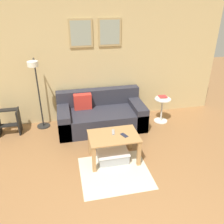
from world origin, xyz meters
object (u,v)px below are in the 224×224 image
Objects in this scene: coffee_table at (114,141)px; side_table at (162,108)px; step_stool at (8,121)px; floor_lamp at (37,86)px; cell_phone at (124,135)px; remote_control at (113,132)px; storage_bin at (112,155)px; couch at (101,115)px; book_stack at (162,98)px.

coffee_table is 1.50× the size of side_table.
step_stool is (-1.85, 1.26, -0.10)m from coffee_table.
floor_lamp is 1.94m from cell_phone.
floor_lamp reaches higher than remote_control.
coffee_table is 0.28m from storage_bin.
step_stool is at bearing 176.63° from couch.
coffee_table is at bearing 13.05° from storage_bin.
coffee_table is 1.71m from side_table.
cell_phone is at bearing -32.95° from step_stool.
couch reaches higher than remote_control.
side_table is 2.16× the size of book_stack.
floor_lamp is 5.92× the size of book_stack.
book_stack is at bearing 49.37° from remote_control.
cell_phone reaches higher than storage_bin.
remote_control reaches higher than storage_bin.
coffee_table is 0.55× the size of floor_lamp.
side_table is 3.84× the size of cell_phone.
floor_lamp is (-1.19, 1.25, 0.87)m from storage_bin.
storage_bin is at bearing -34.81° from step_stool.
cell_phone reaches higher than coffee_table.
cell_phone is at bearing -135.58° from side_table.
storage_bin is (-0.01, -1.16, -0.17)m from couch.
coffee_table is at bearing -89.25° from couch.
coffee_table is at bearing -140.48° from side_table.
floor_lamp is 0.94m from step_stool.
book_stack is at bearing -2.89° from couch.
couch reaches higher than step_stool.
floor_lamp is 2.91× the size of step_stool.
floor_lamp reaches higher than side_table.
cell_phone is (1.37, -1.29, -0.48)m from floor_lamp.
couch reaches higher than side_table.
couch reaches higher than coffee_table.
cell_phone is (0.15, -0.12, -0.01)m from remote_control.
side_table is (1.34, 1.09, 0.23)m from storage_bin.
floor_lamp reaches higher than coffee_table.
book_stack is at bearing -3.54° from floor_lamp.
storage_bin is at bearing 145.91° from cell_phone.
side_table is (1.33, -0.07, 0.06)m from couch.
coffee_table is at bearing -45.84° from floor_lamp.
side_table reaches higher than storage_bin.
step_stool reaches higher than coffee_table.
remote_control reaches higher than coffee_table.
couch is 11.72× the size of remote_control.
coffee_table is 1.60× the size of step_stool.
step_stool is at bearing 178.29° from floor_lamp.
coffee_table is 1.70m from book_stack.
couch is 12.56× the size of cell_phone.
coffee_table is 0.20m from cell_phone.
couch is at bearing 102.70° from remote_control.
floor_lamp is at bearing 175.75° from couch.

